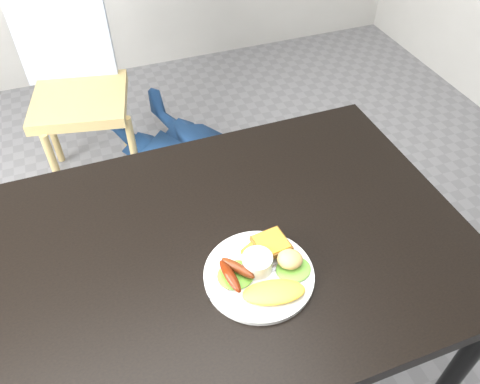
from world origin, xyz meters
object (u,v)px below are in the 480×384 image
Objects in this scene: dining_table at (219,250)px; person at (203,74)px; dining_chair at (80,101)px; plate at (259,275)px.

dining_table is 0.83× the size of person.
dining_chair is 1.40m from plate.
person is 5.93× the size of plate.
person is at bearing 80.70° from plate.
plate reaches higher than dining_table.
dining_chair is 1.65× the size of plate.
person is at bearing -31.72° from dining_chair.
person is (0.20, 0.79, -0.01)m from dining_table.
dining_table is 4.91× the size of plate.
dining_chair is (-0.25, 1.22, -0.28)m from dining_table.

